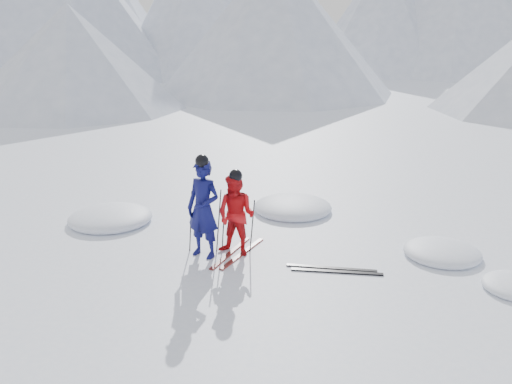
# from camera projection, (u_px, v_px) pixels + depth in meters

# --- Properties ---
(ground) EXTENTS (160.00, 160.00, 0.00)m
(ground) POSITION_uv_depth(u_px,v_px,m) (350.00, 255.00, 10.81)
(ground) COLOR white
(ground) RESTS_ON ground
(skier_blue) EXTENTS (0.84, 0.72, 1.96)m
(skier_blue) POSITION_uv_depth(u_px,v_px,m) (203.00, 209.00, 10.52)
(skier_blue) COLOR #0C0E4D
(skier_blue) RESTS_ON ground
(skier_red) EXTENTS (0.95, 0.84, 1.65)m
(skier_red) POSITION_uv_depth(u_px,v_px,m) (236.00, 215.00, 10.65)
(skier_red) COLOR red
(skier_red) RESTS_ON ground
(pole_blue_left) EXTENTS (0.13, 0.09, 1.31)m
(pole_blue_left) POSITION_uv_depth(u_px,v_px,m) (191.00, 222.00, 10.79)
(pole_blue_left) COLOR black
(pole_blue_left) RESTS_ON ground
(pole_blue_right) EXTENTS (0.13, 0.08, 1.31)m
(pole_blue_right) POSITION_uv_depth(u_px,v_px,m) (219.00, 221.00, 10.82)
(pole_blue_right) COLOR black
(pole_blue_right) RESTS_ON ground
(pole_red_left) EXTENTS (0.11, 0.09, 1.10)m
(pole_red_left) POSITION_uv_depth(u_px,v_px,m) (224.00, 223.00, 11.00)
(pole_red_left) COLOR black
(pole_red_left) RESTS_ON ground
(pole_red_right) EXTENTS (0.11, 0.08, 1.10)m
(pole_red_right) POSITION_uv_depth(u_px,v_px,m) (252.00, 226.00, 10.83)
(pole_red_right) COLOR black
(pole_red_right) RESTS_ON ground
(ski_worn_left) EXTENTS (0.55, 1.66, 0.03)m
(ski_worn_left) POSITION_uv_depth(u_px,v_px,m) (231.00, 253.00, 10.90)
(ski_worn_left) COLOR black
(ski_worn_left) RESTS_ON ground
(ski_worn_right) EXTENTS (0.66, 1.63, 0.03)m
(ski_worn_right) POSITION_uv_depth(u_px,v_px,m) (242.00, 253.00, 10.87)
(ski_worn_right) COLOR black
(ski_worn_right) RESTS_ON ground
(ski_loose_a) EXTENTS (1.70, 0.17, 0.03)m
(ski_loose_a) POSITION_uv_depth(u_px,v_px,m) (331.00, 268.00, 10.21)
(ski_loose_a) COLOR black
(ski_loose_a) RESTS_ON ground
(ski_loose_b) EXTENTS (1.70, 0.11, 0.03)m
(ski_loose_b) POSITION_uv_depth(u_px,v_px,m) (337.00, 272.00, 10.06)
(ski_loose_b) COLOR black
(ski_loose_b) RESTS_ON ground
(snow_lumps) EXTENTS (9.89, 5.25, 0.43)m
(snow_lumps) POSITION_uv_depth(u_px,v_px,m) (262.00, 227.00, 12.33)
(snow_lumps) COLOR white
(snow_lumps) RESTS_ON ground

